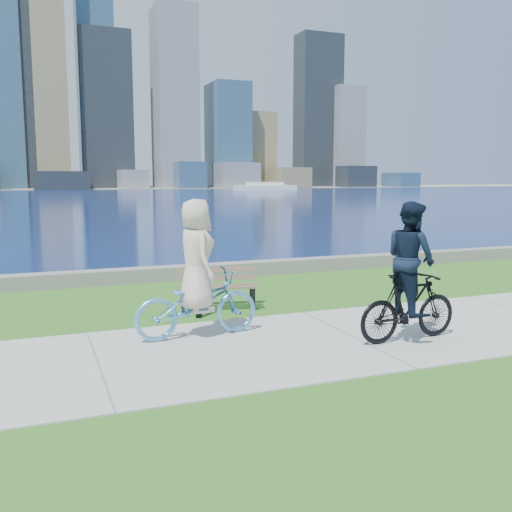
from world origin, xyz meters
The scene contains 11 objects.
ground centered at (0.00, 0.00, 0.00)m, with size 320.00×320.00×0.00m, color #275F19.
concrete_path centered at (0.00, 0.00, 0.01)m, with size 80.00×3.50×0.02m, color #9D9E99.
seawall centered at (0.00, 6.20, 0.17)m, with size 90.00×0.50×0.35m, color slate.
bay_water centered at (0.00, 72.00, 0.00)m, with size 320.00×131.00×0.01m, color #0C1E52.
far_shore centered at (0.00, 130.00, 0.06)m, with size 320.00×30.00×0.12m, color gray.
city_skyline centered at (-1.15, 129.70, 21.35)m, with size 181.11×23.40×76.00m.
ferry_far centered at (37.92, 96.30, 0.68)m, with size 12.13×3.47×1.65m.
park_bench centered at (-1.41, 2.73, 0.50)m, with size 1.65×0.88×0.81m.
bollard_lamp centered at (-1.96, 2.15, 0.61)m, with size 0.17×0.17×1.06m.
cyclist_woman centered at (-2.34, 0.88, 0.85)m, with size 0.86×2.11×2.24m.
cyclist_man centered at (0.71, -0.56, 0.95)m, with size 0.70×1.83×2.21m.
Camera 1 is at (-4.73, -7.88, 2.59)m, focal length 40.00 mm.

